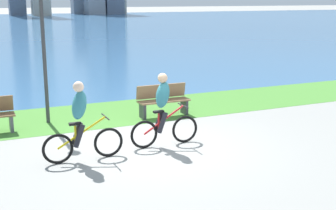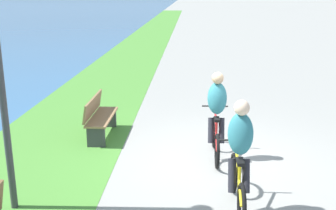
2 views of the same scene
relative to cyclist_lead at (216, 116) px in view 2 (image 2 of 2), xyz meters
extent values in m
plane|color=gray|center=(-0.19, 0.00, -0.84)|extent=(300.00, 300.00, 0.00)
cube|color=#478433|center=(-0.19, 3.36, -0.83)|extent=(120.00, 2.97, 0.01)
torus|color=black|center=(0.55, 0.00, -0.51)|extent=(0.64, 0.06, 0.64)
torus|color=black|center=(-0.47, 0.00, -0.51)|extent=(0.64, 0.06, 0.64)
cylinder|color=red|center=(0.01, 0.00, -0.23)|extent=(0.99, 0.04, 0.61)
cylinder|color=red|center=(-0.12, 0.00, -0.28)|extent=(0.04, 0.04, 0.47)
cube|color=black|center=(-0.12, 0.00, -0.02)|extent=(0.24, 0.10, 0.05)
cylinder|color=black|center=(0.50, 0.00, 0.06)|extent=(0.03, 0.52, 0.03)
ellipsoid|color=teal|center=(-0.01, 0.00, 0.36)|extent=(0.40, 0.36, 0.65)
sphere|color=#D8AD84|center=(-0.01, 0.00, 0.74)|extent=(0.22, 0.22, 0.22)
cylinder|color=#26262D|center=(-0.07, 0.10, -0.26)|extent=(0.27, 0.11, 0.49)
cylinder|color=#26262D|center=(-0.07, -0.10, -0.26)|extent=(0.27, 0.11, 0.49)
torus|color=black|center=(-1.37, -0.21, -0.52)|extent=(0.64, 0.06, 0.64)
torus|color=black|center=(-2.43, -0.21, -0.52)|extent=(0.64, 0.06, 0.64)
cylinder|color=gold|center=(-1.92, -0.21, -0.23)|extent=(1.04, 0.04, 0.61)
cylinder|color=gold|center=(-2.06, -0.21, -0.28)|extent=(0.04, 0.04, 0.47)
cube|color=black|center=(-2.06, -0.21, -0.03)|extent=(0.24, 0.10, 0.05)
cylinder|color=black|center=(-1.42, -0.21, 0.05)|extent=(0.03, 0.52, 0.03)
ellipsoid|color=teal|center=(-1.95, -0.21, 0.35)|extent=(0.40, 0.36, 0.65)
sphere|color=beige|center=(-1.95, -0.21, 0.73)|extent=(0.22, 0.22, 0.22)
cylinder|color=#26262D|center=(-2.01, -0.11, -0.27)|extent=(0.27, 0.11, 0.49)
cylinder|color=#26262D|center=(-2.01, -0.31, -0.27)|extent=(0.27, 0.11, 0.49)
cube|color=olive|center=(1.07, 2.43, -0.39)|extent=(1.50, 0.45, 0.04)
cube|color=olive|center=(1.07, 2.62, -0.14)|extent=(1.50, 0.11, 0.40)
cube|color=#38383D|center=(1.72, 2.43, -0.61)|extent=(0.08, 0.37, 0.45)
cube|color=#38383D|center=(0.42, 2.43, -0.61)|extent=(0.08, 0.37, 0.45)
cylinder|color=#38383D|center=(-2.07, 3.10, 0.97)|extent=(0.10, 0.10, 3.62)
camera|label=1|loc=(-3.97, -9.13, 2.48)|focal=48.61mm
camera|label=2|loc=(-7.44, 0.52, 2.29)|focal=43.89mm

